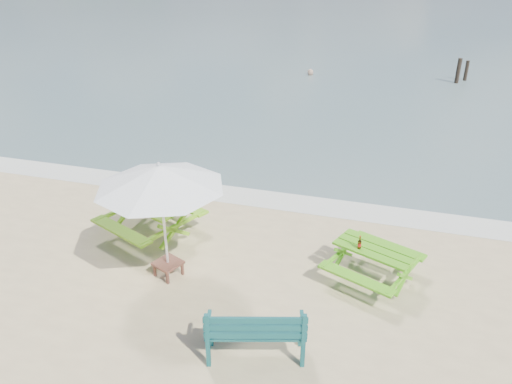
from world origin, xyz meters
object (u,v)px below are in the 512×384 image
(patio_umbrella, at_px, (160,177))
(side_table, at_px, (168,268))
(picnic_table_left, at_px, (151,219))
(park_bench, at_px, (256,340))
(picnic_table_right, at_px, (373,264))
(swimmer, at_px, (309,86))
(beer_bottle, at_px, (359,244))

(patio_umbrella, bearing_deg, side_table, 180.00)
(picnic_table_left, relative_size, park_bench, 1.49)
(picnic_table_left, height_order, picnic_table_right, picnic_table_left)
(picnic_table_left, distance_m, patio_umbrella, 2.30)
(picnic_table_right, relative_size, swimmer, 1.23)
(park_bench, distance_m, swimmer, 18.17)
(picnic_table_right, relative_size, side_table, 3.33)
(side_table, bearing_deg, beer_bottle, 14.14)
(beer_bottle, bearing_deg, picnic_table_left, 174.87)
(patio_umbrella, bearing_deg, picnic_table_left, 127.79)
(park_bench, bearing_deg, side_table, 145.00)
(patio_umbrella, xyz_separation_m, beer_bottle, (3.39, 0.86, -1.29))
(swimmer, bearing_deg, patio_umbrella, -88.70)
(picnic_table_left, xyz_separation_m, side_table, (0.97, -1.25, -0.22))
(side_table, bearing_deg, picnic_table_left, 127.79)
(picnic_table_left, relative_size, patio_umbrella, 0.77)
(beer_bottle, bearing_deg, side_table, -165.86)
(picnic_table_left, xyz_separation_m, patio_umbrella, (0.97, -1.25, 1.67))
(picnic_table_left, height_order, swimmer, picnic_table_left)
(side_table, xyz_separation_m, swimmer, (-0.37, 16.48, -0.70))
(picnic_table_left, bearing_deg, park_bench, -41.48)
(side_table, xyz_separation_m, beer_bottle, (3.39, 0.86, 0.61))
(park_bench, bearing_deg, beer_bottle, 61.69)
(beer_bottle, bearing_deg, patio_umbrella, -165.86)
(picnic_table_right, xyz_separation_m, beer_bottle, (-0.28, -0.09, 0.44))
(picnic_table_right, bearing_deg, swimmer, 104.60)
(side_table, bearing_deg, park_bench, -35.00)
(patio_umbrella, bearing_deg, beer_bottle, 14.14)
(picnic_table_left, xyz_separation_m, park_bench, (3.10, -2.74, -0.10))
(picnic_table_right, distance_m, side_table, 3.80)
(side_table, relative_size, beer_bottle, 2.38)
(picnic_table_left, distance_m, side_table, 1.59)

